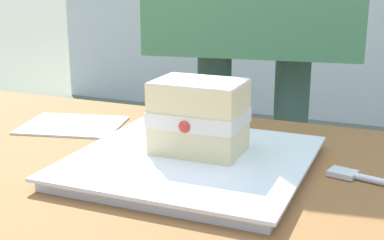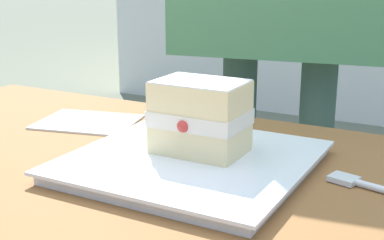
# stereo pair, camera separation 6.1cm
# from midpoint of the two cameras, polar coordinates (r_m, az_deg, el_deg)

# --- Properties ---
(dessert_plate) EXTENTS (0.27, 0.27, 0.02)m
(dessert_plate) POSITION_cam_midpoint_polar(r_m,az_deg,el_deg) (0.63, 2.80, -4.51)
(dessert_plate) COLOR white
(dessert_plate) RESTS_ON patio_table
(cake_slice) EXTENTS (0.11, 0.08, 0.09)m
(cake_slice) POSITION_cam_midpoint_polar(r_m,az_deg,el_deg) (0.63, 3.69, 0.31)
(cake_slice) COLOR beige
(cake_slice) RESTS_ON dessert_plate
(paper_napkin) EXTENTS (0.17, 0.14, 0.00)m
(paper_napkin) POSITION_cam_midpoint_polar(r_m,az_deg,el_deg) (0.83, -8.96, -0.23)
(paper_napkin) COLOR silver
(paper_napkin) RESTS_ON patio_table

